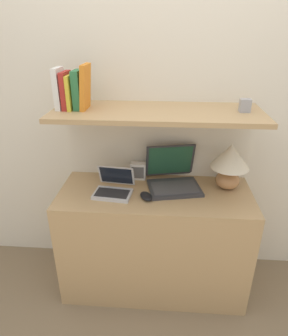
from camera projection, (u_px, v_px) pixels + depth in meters
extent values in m
plane|color=#7A664C|center=(152.00, 310.00, 2.00)|extent=(12.00, 12.00, 0.00)
cube|color=silver|center=(158.00, 111.00, 1.99)|extent=(6.00, 0.05, 2.40)
cube|color=tan|center=(154.00, 240.00, 2.06)|extent=(1.23, 0.50, 0.76)
cube|color=silver|center=(156.00, 190.00, 2.20)|extent=(1.23, 0.04, 1.25)
cube|color=tan|center=(157.00, 113.00, 1.74)|extent=(1.23, 0.45, 0.03)
ellipsoid|color=#B27A4C|center=(228.00, 180.00, 1.93)|extent=(0.15, 0.15, 0.12)
cylinder|color=tan|center=(229.00, 169.00, 1.90)|extent=(0.02, 0.02, 0.03)
cone|color=beige|center=(231.00, 156.00, 1.86)|extent=(0.24, 0.24, 0.15)
cube|color=#333338|center=(174.00, 188.00, 1.93)|extent=(0.37, 0.31, 0.02)
cube|color=#47474C|center=(175.00, 187.00, 1.91)|extent=(0.32, 0.23, 0.00)
cube|color=#333338|center=(170.00, 160.00, 2.01)|extent=(0.33, 0.13, 0.24)
cube|color=#235138|center=(170.00, 160.00, 2.01)|extent=(0.30, 0.11, 0.21)
cube|color=silver|center=(113.00, 194.00, 1.86)|extent=(0.25, 0.18, 0.02)
cube|color=#232326|center=(112.00, 193.00, 1.85)|extent=(0.21, 0.13, 0.00)
cube|color=silver|center=(116.00, 175.00, 1.92)|extent=(0.24, 0.08, 0.14)
cube|color=black|center=(116.00, 176.00, 1.91)|extent=(0.21, 0.07, 0.12)
ellipsoid|color=black|center=(146.00, 196.00, 1.82)|extent=(0.11, 0.13, 0.03)
cube|color=white|center=(138.00, 171.00, 2.04)|extent=(0.10, 0.06, 0.12)
cube|color=#59595B|center=(138.00, 173.00, 2.02)|extent=(0.08, 0.00, 0.08)
cube|color=silver|center=(59.00, 88.00, 1.72)|extent=(0.03, 0.14, 0.23)
cube|color=#A82823|center=(66.00, 90.00, 1.72)|extent=(0.03, 0.14, 0.21)
cube|color=gold|center=(71.00, 92.00, 1.73)|extent=(0.02, 0.16, 0.19)
cube|color=#2D7042|center=(78.00, 90.00, 1.72)|extent=(0.04, 0.13, 0.22)
cube|color=orange|center=(85.00, 87.00, 1.71)|extent=(0.05, 0.15, 0.25)
cube|color=#99999E|center=(245.00, 106.00, 1.68)|extent=(0.06, 0.05, 0.07)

